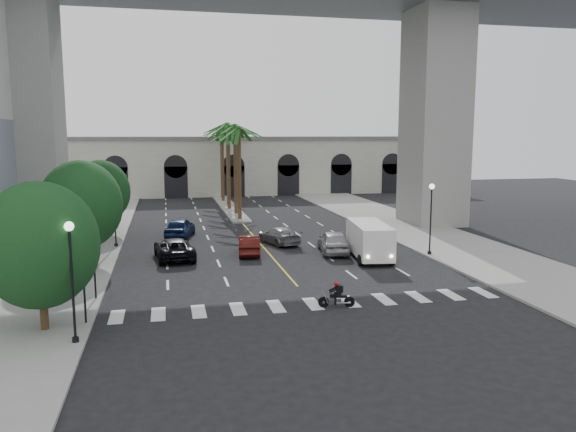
{
  "coord_description": "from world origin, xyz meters",
  "views": [
    {
      "loc": [
        -7.45,
        -29.27,
        8.95
      ],
      "look_at": [
        0.29,
        6.0,
        3.63
      ],
      "focal_mm": 35.0,
      "sensor_mm": 36.0,
      "label": 1
    }
  ],
  "objects_px": {
    "lamp_post_left_near": "(72,272)",
    "traffic_signal_far": "(94,256)",
    "car_a": "(333,242)",
    "car_e": "(180,227)",
    "lamp_post_right": "(431,213)",
    "cargo_van": "(370,239)",
    "car_b": "(249,245)",
    "pedestrian_b": "(35,259)",
    "car_d": "(279,236)",
    "traffic_signal_near": "(83,274)",
    "lamp_post_left_far": "(114,208)",
    "pedestrian_a": "(58,286)",
    "car_c": "(174,248)",
    "motorcycle_rider": "(338,296)"
  },
  "relations": [
    {
      "from": "lamp_post_left_near",
      "to": "car_a",
      "type": "height_order",
      "value": "lamp_post_left_near"
    },
    {
      "from": "car_b",
      "to": "cargo_van",
      "type": "bearing_deg",
      "value": 164.92
    },
    {
      "from": "lamp_post_left_near",
      "to": "traffic_signal_near",
      "type": "bearing_deg",
      "value": 87.71
    },
    {
      "from": "lamp_post_left_near",
      "to": "car_a",
      "type": "xyz_separation_m",
      "value": [
        16.22,
        15.65,
        -2.36
      ]
    },
    {
      "from": "traffic_signal_far",
      "to": "motorcycle_rider",
      "type": "bearing_deg",
      "value": -17.17
    },
    {
      "from": "car_a",
      "to": "car_e",
      "type": "xyz_separation_m",
      "value": [
        -11.16,
        9.01,
        0.0
      ]
    },
    {
      "from": "lamp_post_right",
      "to": "car_b",
      "type": "distance_m",
      "value": 13.57
    },
    {
      "from": "car_a",
      "to": "car_c",
      "type": "relative_size",
      "value": 0.92
    },
    {
      "from": "pedestrian_a",
      "to": "pedestrian_b",
      "type": "height_order",
      "value": "pedestrian_a"
    },
    {
      "from": "traffic_signal_far",
      "to": "car_b",
      "type": "height_order",
      "value": "traffic_signal_far"
    },
    {
      "from": "traffic_signal_near",
      "to": "traffic_signal_far",
      "type": "bearing_deg",
      "value": 90.0
    },
    {
      "from": "lamp_post_left_far",
      "to": "pedestrian_b",
      "type": "relative_size",
      "value": 3.38
    },
    {
      "from": "car_e",
      "to": "car_b",
      "type": "bearing_deg",
      "value": 133.25
    },
    {
      "from": "car_d",
      "to": "pedestrian_a",
      "type": "xyz_separation_m",
      "value": [
        -14.68,
        -13.38,
        0.25
      ]
    },
    {
      "from": "traffic_signal_near",
      "to": "pedestrian_a",
      "type": "xyz_separation_m",
      "value": [
        -1.88,
        3.98,
        -1.56
      ]
    },
    {
      "from": "lamp_post_left_near",
      "to": "lamp_post_left_far",
      "type": "height_order",
      "value": "same"
    },
    {
      "from": "lamp_post_left_near",
      "to": "pedestrian_a",
      "type": "bearing_deg",
      "value": 105.37
    },
    {
      "from": "traffic_signal_far",
      "to": "car_d",
      "type": "distance_m",
      "value": 18.59
    },
    {
      "from": "pedestrian_b",
      "to": "cargo_van",
      "type": "bearing_deg",
      "value": 26.63
    },
    {
      "from": "lamp_post_left_far",
      "to": "traffic_signal_near",
      "type": "relative_size",
      "value": 1.47
    },
    {
      "from": "car_a",
      "to": "pedestrian_a",
      "type": "xyz_separation_m",
      "value": [
        -18.0,
        -9.17,
        0.09
      ]
    },
    {
      "from": "motorcycle_rider",
      "to": "car_d",
      "type": "height_order",
      "value": "car_d"
    },
    {
      "from": "car_a",
      "to": "car_c",
      "type": "xyz_separation_m",
      "value": [
        -11.8,
        0.41,
        -0.09
      ]
    },
    {
      "from": "car_c",
      "to": "car_a",
      "type": "bearing_deg",
      "value": 172.36
    },
    {
      "from": "lamp_post_left_near",
      "to": "traffic_signal_near",
      "type": "distance_m",
      "value": 2.6
    },
    {
      "from": "lamp_post_left_far",
      "to": "traffic_signal_far",
      "type": "bearing_deg",
      "value": -89.6
    },
    {
      "from": "car_d",
      "to": "car_c",
      "type": "bearing_deg",
      "value": 7.97
    },
    {
      "from": "lamp_post_right",
      "to": "pedestrian_a",
      "type": "xyz_separation_m",
      "value": [
        -24.58,
        -6.52,
        -2.27
      ]
    },
    {
      "from": "car_a",
      "to": "car_d",
      "type": "distance_m",
      "value": 5.37
    },
    {
      "from": "car_a",
      "to": "car_e",
      "type": "distance_m",
      "value": 14.34
    },
    {
      "from": "traffic_signal_near",
      "to": "pedestrian_b",
      "type": "xyz_separation_m",
      "value": [
        -4.53,
        11.16,
        -1.57
      ]
    },
    {
      "from": "traffic_signal_near",
      "to": "pedestrian_a",
      "type": "distance_m",
      "value": 4.67
    },
    {
      "from": "car_b",
      "to": "pedestrian_b",
      "type": "distance_m",
      "value": 14.59
    },
    {
      "from": "car_b",
      "to": "pedestrian_a",
      "type": "bearing_deg",
      "value": 47.43
    },
    {
      "from": "car_c",
      "to": "pedestrian_a",
      "type": "bearing_deg",
      "value": 51.46
    },
    {
      "from": "lamp_post_left_near",
      "to": "car_b",
      "type": "relative_size",
      "value": 1.22
    },
    {
      "from": "traffic_signal_near",
      "to": "car_c",
      "type": "bearing_deg",
      "value": 72.33
    },
    {
      "from": "car_a",
      "to": "lamp_post_right",
      "type": "bearing_deg",
      "value": 166.89
    },
    {
      "from": "lamp_post_left_near",
      "to": "cargo_van",
      "type": "xyz_separation_m",
      "value": [
        18.13,
        13.05,
        -1.78
      ]
    },
    {
      "from": "lamp_post_left_near",
      "to": "car_d",
      "type": "relative_size",
      "value": 1.12
    },
    {
      "from": "motorcycle_rider",
      "to": "pedestrian_b",
      "type": "xyz_separation_m",
      "value": [
        -16.93,
        10.99,
        0.32
      ]
    },
    {
      "from": "lamp_post_right",
      "to": "motorcycle_rider",
      "type": "relative_size",
      "value": 2.81
    },
    {
      "from": "lamp_post_right",
      "to": "cargo_van",
      "type": "distance_m",
      "value": 4.99
    },
    {
      "from": "lamp_post_left_far",
      "to": "car_a",
      "type": "height_order",
      "value": "lamp_post_left_far"
    },
    {
      "from": "lamp_post_right",
      "to": "motorcycle_rider",
      "type": "height_order",
      "value": "lamp_post_right"
    },
    {
      "from": "lamp_post_right",
      "to": "cargo_van",
      "type": "xyz_separation_m",
      "value": [
        -4.67,
        0.05,
        -1.78
      ]
    },
    {
      "from": "lamp_post_left_near",
      "to": "traffic_signal_far",
      "type": "distance_m",
      "value": 6.54
    },
    {
      "from": "lamp_post_left_near",
      "to": "car_b",
      "type": "xyz_separation_m",
      "value": [
        9.9,
        16.4,
        -2.5
      ]
    },
    {
      "from": "traffic_signal_far",
      "to": "cargo_van",
      "type": "bearing_deg",
      "value": 19.97
    },
    {
      "from": "car_e",
      "to": "pedestrian_a",
      "type": "xyz_separation_m",
      "value": [
        -6.84,
        -18.18,
        0.09
      ]
    }
  ]
}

